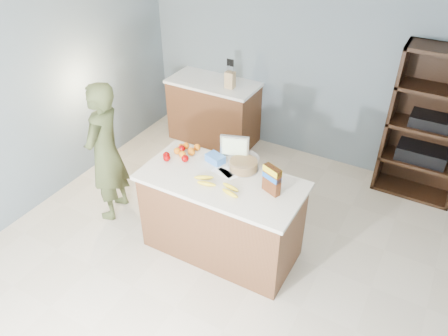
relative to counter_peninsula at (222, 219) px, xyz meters
The scene contains 15 objects.
floor 0.51m from the counter_peninsula, 90.00° to the right, with size 4.50×5.00×0.02m, color beige.
walls 1.27m from the counter_peninsula, 90.00° to the right, with size 4.52×5.02×2.51m.
counter_peninsula is the anchor object (origin of this frame).
back_cabinet 2.25m from the counter_peninsula, 122.28° to the left, with size 1.24×0.62×0.90m.
shelving_unit 2.61m from the counter_peninsula, 52.89° to the left, with size 0.90×0.40×1.80m.
person 1.43m from the counter_peninsula, behind, with size 0.58×0.38×1.59m, color #434C29.
knife_block 2.13m from the counter_peninsula, 116.35° to the left, with size 0.12×0.10×0.31m.
envelopes 0.50m from the counter_peninsula, 98.94° to the left, with size 0.29×0.20×0.00m.
bananas 0.52m from the counter_peninsula, 77.12° to the right, with size 0.51×0.19×0.04m.
apples 0.79m from the counter_peninsula, behind, with size 0.27×0.29×0.07m.
oranges 0.78m from the counter_peninsula, 156.69° to the left, with size 0.21×0.25×0.07m.
blue_carton 0.60m from the counter_peninsula, 131.15° to the left, with size 0.18×0.12×0.08m, color blue.
salad_bowl 0.61m from the counter_peninsula, 68.09° to the left, with size 0.30×0.30×0.13m.
tv 0.73m from the counter_peninsula, 97.08° to the left, with size 0.28×0.12×0.28m.
cereal_box 0.80m from the counter_peninsula, ahead, with size 0.19×0.13×0.27m.
Camera 1 is at (1.62, -2.55, 3.31)m, focal length 35.00 mm.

